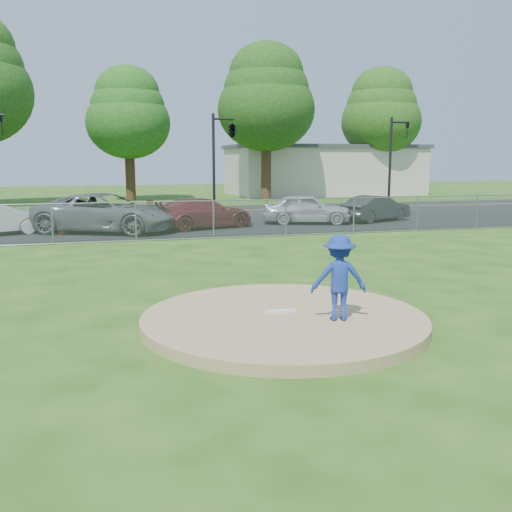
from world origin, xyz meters
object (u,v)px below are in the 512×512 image
at_px(parked_car_gray, 106,213).
at_px(traffic_signal_right, 394,155).
at_px(tree_center, 128,112).
at_px(commercial_building, 323,170).
at_px(traffic_cone, 62,226).
at_px(parked_car_darkred, 203,213).
at_px(parked_car_charcoal, 376,208).
at_px(traffic_signal_center, 230,132).
at_px(parked_car_pearl, 307,209).
at_px(tree_far_right, 381,111).
at_px(tree_right, 266,97).
at_px(pitcher, 339,278).

bearing_deg(parked_car_gray, traffic_signal_right, -43.50).
bearing_deg(tree_center, traffic_signal_right, -38.22).
bearing_deg(commercial_building, traffic_cone, -132.37).
height_order(parked_car_gray, parked_car_darkred, parked_car_gray).
relative_size(traffic_signal_right, parked_car_gray, 0.94).
xyz_separation_m(traffic_cone, parked_car_charcoal, (14.97, 0.92, 0.30)).
relative_size(traffic_signal_center, parked_car_gray, 0.94).
xyz_separation_m(traffic_cone, parked_car_pearl, (11.24, 0.84, 0.38)).
bearing_deg(traffic_cone, tree_center, 78.42).
distance_m(tree_center, traffic_signal_center, 13.12).
bearing_deg(tree_far_right, tree_right, -164.74).
bearing_deg(parked_car_charcoal, tree_right, -19.30).
xyz_separation_m(traffic_signal_center, traffic_signal_right, (10.27, 0.00, -1.25)).
xyz_separation_m(traffic_cone, parked_car_gray, (1.81, 0.00, 0.49)).
xyz_separation_m(tree_right, tree_far_right, (11.00, 3.00, -0.59)).
xyz_separation_m(parked_car_gray, parked_car_charcoal, (13.15, 0.91, -0.19)).
xyz_separation_m(tree_right, parked_car_charcoal, (1.10, -15.96, -7.00)).
bearing_deg(parked_car_charcoal, traffic_signal_center, 22.57).
bearing_deg(parked_car_pearl, tree_center, 38.86).
height_order(traffic_signal_right, traffic_cone, traffic_signal_right).
bearing_deg(pitcher, traffic_signal_center, -84.38).
bearing_deg(tree_center, parked_car_darkred, -83.27).
distance_m(traffic_signal_center, parked_car_gray, 10.52).
xyz_separation_m(tree_far_right, pitcher, (-19.14, -35.57, -6.08)).
relative_size(traffic_signal_right, pitcher, 3.57).
xyz_separation_m(tree_far_right, parked_car_gray, (-23.05, -19.87, -6.22)).
height_order(commercial_building, parked_car_darkred, commercial_building).
bearing_deg(pitcher, tree_far_right, -104.82).
bearing_deg(parked_car_pearl, tree_right, 7.32).
xyz_separation_m(pitcher, traffic_cone, (-5.73, 15.69, -0.64)).
distance_m(traffic_cone, parked_car_darkred, 6.07).
distance_m(commercial_building, traffic_signal_right, 16.14).
height_order(tree_center, traffic_signal_right, tree_center).
xyz_separation_m(traffic_signal_center, parked_car_charcoal, (6.13, -5.96, -3.96)).
relative_size(tree_far_right, parked_car_charcoal, 2.75).
xyz_separation_m(tree_far_right, traffic_cone, (-24.87, -19.88, -6.71)).
bearing_deg(traffic_signal_right, commercial_building, 83.71).
distance_m(commercial_building, parked_car_pearl, 24.09).
bearing_deg(pitcher, commercial_building, -97.97).
bearing_deg(traffic_signal_center, traffic_cone, -142.11).
relative_size(commercial_building, traffic_cone, 24.19).
bearing_deg(tree_center, traffic_signal_center, -67.51).
height_order(traffic_signal_right, parked_car_darkred, traffic_signal_right).
bearing_deg(parked_car_gray, tree_center, 18.61).
bearing_deg(tree_center, tree_far_right, 2.73).
distance_m(traffic_signal_right, parked_car_charcoal, 7.74).
bearing_deg(tree_far_right, parked_car_gray, -139.23).
distance_m(parked_car_gray, parked_car_pearl, 9.47).
xyz_separation_m(traffic_signal_center, parked_car_darkred, (-2.78, -6.53, -3.91)).
bearing_deg(parked_car_gray, parked_car_charcoal, -61.21).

